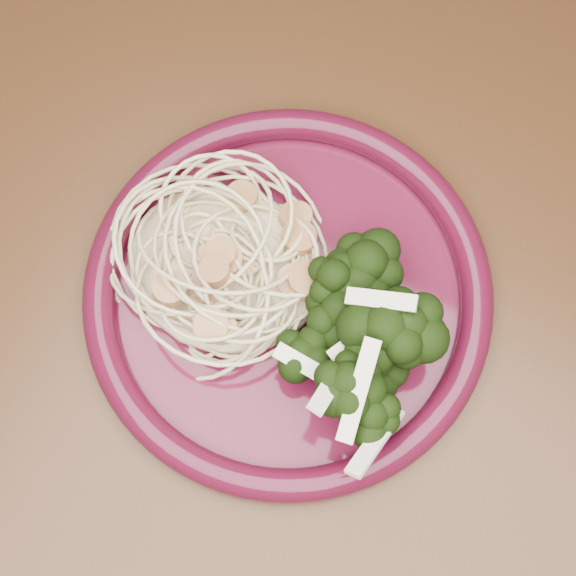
# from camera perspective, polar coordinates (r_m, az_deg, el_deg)

# --- Properties ---
(dining_table) EXTENTS (1.20, 0.80, 0.75)m
(dining_table) POSITION_cam_1_polar(r_m,az_deg,el_deg) (0.63, 6.35, -9.50)
(dining_table) COLOR #472814
(dining_table) RESTS_ON ground
(dinner_plate) EXTENTS (0.30, 0.30, 0.02)m
(dinner_plate) POSITION_cam_1_polar(r_m,az_deg,el_deg) (0.53, -0.00, -0.33)
(dinner_plate) COLOR #4C0E22
(dinner_plate) RESTS_ON dining_table
(spaghetti_pile) EXTENTS (0.15, 0.13, 0.03)m
(spaghetti_pile) POSITION_cam_1_polar(r_m,az_deg,el_deg) (0.53, -4.60, 1.83)
(spaghetti_pile) COLOR beige
(spaghetti_pile) RESTS_ON dinner_plate
(scallop_cluster) EXTENTS (0.13, 0.13, 0.04)m
(scallop_cluster) POSITION_cam_1_polar(r_m,az_deg,el_deg) (0.50, -4.92, 3.23)
(scallop_cluster) COLOR tan
(scallop_cluster) RESTS_ON spaghetti_pile
(broccoli_pile) EXTENTS (0.11, 0.17, 0.05)m
(broccoli_pile) POSITION_cam_1_polar(r_m,az_deg,el_deg) (0.51, 5.88, -1.82)
(broccoli_pile) COLOR black
(broccoli_pile) RESTS_ON dinner_plate
(onion_garnish) EXTENTS (0.08, 0.11, 0.05)m
(onion_garnish) POSITION_cam_1_polar(r_m,az_deg,el_deg) (0.48, 6.27, -0.70)
(onion_garnish) COLOR #EEEBCB
(onion_garnish) RESTS_ON broccoli_pile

